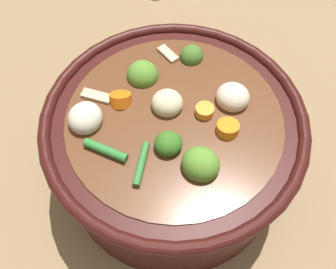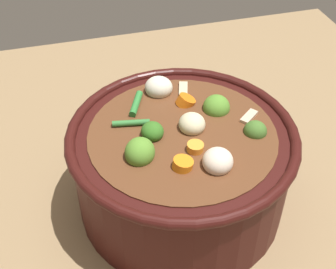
% 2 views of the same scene
% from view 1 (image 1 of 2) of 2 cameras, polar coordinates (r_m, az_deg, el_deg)
% --- Properties ---
extents(ground_plane, '(1.10, 1.10, 0.00)m').
position_cam_1_polar(ground_plane, '(0.56, 0.77, -5.49)').
color(ground_plane, '#8C704C').
extents(cooking_pot, '(0.33, 0.33, 0.17)m').
position_cam_1_polar(cooking_pot, '(0.49, 0.86, -1.47)').
color(cooking_pot, '#38110F').
rests_on(cooking_pot, ground_plane).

